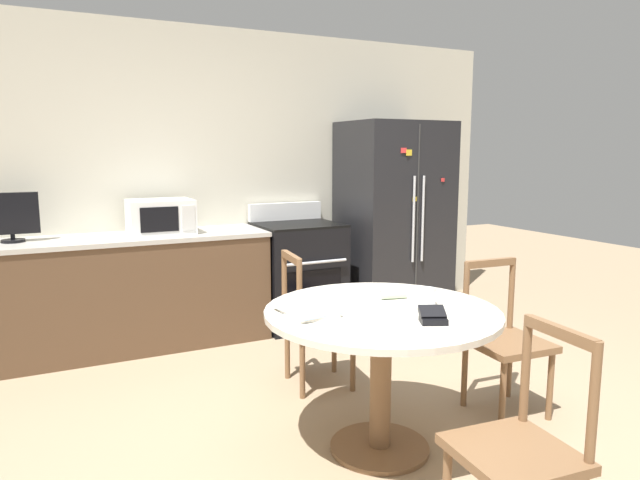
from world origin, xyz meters
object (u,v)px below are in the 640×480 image
object	(u,v)px
dining_chair_far	(315,322)
candle_glass	(427,298)
microwave	(161,217)
refrigerator	(393,219)
countertop_tv	(11,216)
dining_chair_right	(505,341)
dining_chair_near	(520,451)
oven_range	(298,273)
wallet	(433,317)

from	to	relation	value
dining_chair_far	candle_glass	distance (m)	1.02
microwave	refrigerator	bearing A→B (deg)	-2.71
microwave	candle_glass	world-z (taller)	microwave
countertop_tv	dining_chair_far	size ratio (longest dim) A/B	0.41
dining_chair_right	dining_chair_far	xyz separation A→B (m)	(-0.85, 0.84, 0.00)
candle_glass	dining_chair_right	bearing A→B (deg)	8.31
dining_chair_far	dining_chair_right	bearing A→B (deg)	52.18
refrigerator	dining_chair_near	bearing A→B (deg)	-115.31
oven_range	dining_chair_near	distance (m)	3.15
countertop_tv	dining_chair_right	bearing A→B (deg)	-40.17
dining_chair_near	refrigerator	bearing A→B (deg)	-20.29
wallet	microwave	bearing A→B (deg)	106.54
dining_chair_near	dining_chair_right	bearing A→B (deg)	-36.64
countertop_tv	candle_glass	distance (m)	3.04
candle_glass	wallet	size ratio (longest dim) A/B	0.54
dining_chair_right	dining_chair_far	distance (m)	1.19
dining_chair_right	wallet	size ratio (longest dim) A/B	5.45
refrigerator	candle_glass	size ratio (longest dim) A/B	20.31
dining_chair_right	wallet	world-z (taller)	dining_chair_right
oven_range	microwave	world-z (taller)	microwave
oven_range	dining_chair_near	xyz separation A→B (m)	(-0.48, -3.11, -0.03)
oven_range	dining_chair_far	distance (m)	1.38
microwave	candle_glass	xyz separation A→B (m)	(0.91, -2.27, -0.24)
refrigerator	dining_chair_far	size ratio (longest dim) A/B	2.02
oven_range	countertop_tv	size ratio (longest dim) A/B	2.92
oven_range	dining_chair_far	world-z (taller)	oven_range
microwave	dining_chair_far	distance (m)	1.63
countertop_tv	dining_chair_right	distance (m)	3.48
refrigerator	oven_range	size ratio (longest dim) A/B	1.69
refrigerator	countertop_tv	xyz separation A→B (m)	(-3.19, 0.13, 0.18)
refrigerator	countertop_tv	world-z (taller)	refrigerator
dining_chair_near	candle_glass	world-z (taller)	dining_chair_near
countertop_tv	microwave	bearing A→B (deg)	-1.54
dining_chair_right	microwave	bearing A→B (deg)	-50.57
countertop_tv	refrigerator	bearing A→B (deg)	-2.32
oven_range	candle_glass	xyz separation A→B (m)	(-0.27, -2.23, 0.33)
microwave	dining_chair_far	size ratio (longest dim) A/B	0.55
countertop_tv	dining_chair_far	world-z (taller)	countertop_tv
microwave	candle_glass	size ratio (longest dim) A/B	5.51
wallet	oven_range	bearing A→B (deg)	80.26
dining_chair_near	dining_chair_right	xyz separation A→B (m)	(0.86, 0.97, 0.00)
countertop_tv	candle_glass	bearing A→B (deg)	-49.57
dining_chair_near	wallet	xyz separation A→B (m)	(0.05, 0.62, 0.35)
dining_chair_far	countertop_tv	bearing A→B (deg)	-120.59
oven_range	countertop_tv	xyz separation A→B (m)	(-2.23, 0.07, 0.62)
refrigerator	candle_glass	bearing A→B (deg)	-119.53
candle_glass	wallet	world-z (taller)	candle_glass
dining_chair_near	candle_glass	xyz separation A→B (m)	(0.21, 0.88, 0.36)
dining_chair_far	wallet	distance (m)	1.25
countertop_tv	dining_chair_near	size ratio (longest dim) A/B	0.41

